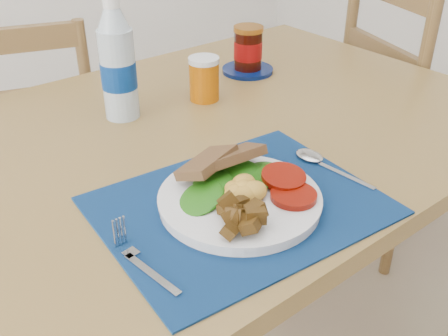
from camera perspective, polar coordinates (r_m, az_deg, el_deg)
name	(u,v)px	position (r m, az deg, el deg)	size (l,w,h in m)	color
table	(196,168)	(1.11, -3.09, 0.03)	(1.40, 0.90, 0.75)	brown
chair_far	(34,122)	(1.70, -20.00, 4.71)	(0.48, 0.47, 1.04)	brown
chair_end	(406,91)	(1.81, 19.18, 7.94)	(0.52, 0.54, 1.15)	brown
placemat	(240,205)	(0.85, 1.70, -4.10)	(0.44, 0.34, 0.00)	black
breakfast_plate	(239,197)	(0.83, 1.62, -3.22)	(0.26, 0.26, 0.06)	silver
fork	(138,261)	(0.75, -9.31, -9.93)	(0.03, 0.16, 0.00)	#B2B5BA
spoon	(321,163)	(0.97, 10.47, 0.58)	(0.04, 0.17, 0.01)	#B2B5BA
water_bottle	(118,67)	(1.12, -11.47, 10.74)	(0.07, 0.07, 0.25)	#ADBFCC
juice_glass	(204,80)	(1.21, -2.17, 9.55)	(0.07, 0.07, 0.09)	#AF5304
jam_on_saucer	(248,52)	(1.37, 2.63, 12.48)	(0.13, 0.13, 0.12)	#04154E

